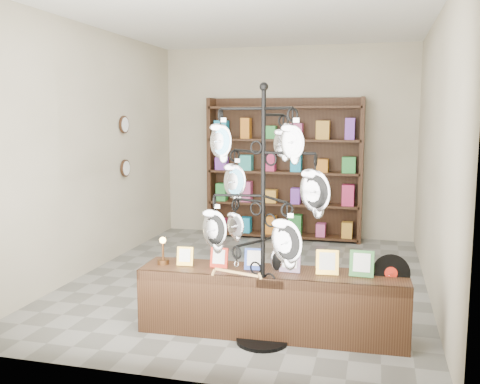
# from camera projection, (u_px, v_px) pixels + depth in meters

# --- Properties ---
(ground) EXTENTS (5.00, 5.00, 0.00)m
(ground) POSITION_uv_depth(u_px,v_px,m) (250.00, 279.00, 6.32)
(ground) COLOR slate
(ground) RESTS_ON ground
(room_envelope) EXTENTS (5.00, 5.00, 5.00)m
(room_envelope) POSITION_uv_depth(u_px,v_px,m) (250.00, 122.00, 6.06)
(room_envelope) COLOR #BEB599
(room_envelope) RESTS_ON ground
(display_tree) EXTENTS (1.18, 1.18, 2.18)m
(display_tree) POSITION_uv_depth(u_px,v_px,m) (263.00, 196.00, 4.38)
(display_tree) COLOR black
(display_tree) RESTS_ON ground
(front_shelf) EXTENTS (2.35, 0.55, 0.82)m
(front_shelf) POSITION_uv_depth(u_px,v_px,m) (272.00, 302.00, 4.71)
(front_shelf) COLOR black
(front_shelf) RESTS_ON ground
(back_shelving) EXTENTS (2.42, 0.36, 2.20)m
(back_shelving) POSITION_uv_depth(u_px,v_px,m) (284.00, 173.00, 8.37)
(back_shelving) COLOR black
(back_shelving) RESTS_ON ground
(wall_clocks) EXTENTS (0.03, 0.24, 0.84)m
(wall_clocks) POSITION_uv_depth(u_px,v_px,m) (125.00, 147.00, 7.36)
(wall_clocks) COLOR black
(wall_clocks) RESTS_ON ground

